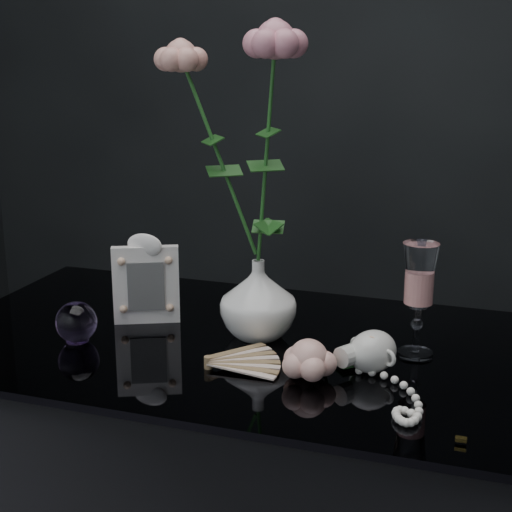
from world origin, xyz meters
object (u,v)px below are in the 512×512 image
(paperweight, at_px, (76,322))
(loose_rose, at_px, (308,359))
(vase, at_px, (258,299))
(wine_glass, at_px, (418,300))
(pearl_jar, at_px, (373,350))
(picture_frame, at_px, (146,278))

(paperweight, distance_m, loose_rose, 0.40)
(vase, distance_m, wine_glass, 0.26)
(paperweight, relative_size, loose_rose, 0.38)
(vase, height_order, wine_glass, wine_glass)
(loose_rose, distance_m, pearl_jar, 0.10)
(wine_glass, distance_m, loose_rose, 0.21)
(wine_glass, height_order, picture_frame, wine_glass)
(pearl_jar, bearing_deg, loose_rose, -111.93)
(loose_rose, bearing_deg, picture_frame, 145.46)
(paperweight, xyz_separation_m, loose_rose, (0.40, -0.02, -0.00))
(picture_frame, distance_m, paperweight, 0.15)
(picture_frame, bearing_deg, loose_rose, -47.47)
(paperweight, bearing_deg, vase, 22.84)
(vase, xyz_separation_m, pearl_jar, (0.20, -0.07, -0.03))
(wine_glass, height_order, paperweight, wine_glass)
(vase, xyz_separation_m, picture_frame, (-0.21, 0.00, 0.01))
(picture_frame, bearing_deg, wine_glass, -24.29)
(picture_frame, relative_size, paperweight, 2.35)
(picture_frame, bearing_deg, paperweight, -143.88)
(wine_glass, bearing_deg, picture_frame, -179.73)
(loose_rose, xyz_separation_m, pearl_jar, (0.08, 0.06, 0.00))
(loose_rose, bearing_deg, pearl_jar, 24.36)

